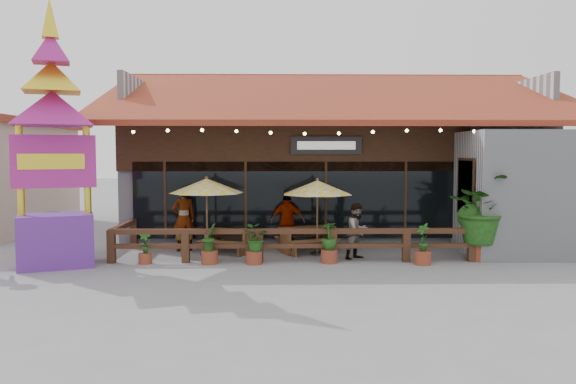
{
  "coord_description": "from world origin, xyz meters",
  "views": [
    {
      "loc": [
        -2.02,
        -15.58,
        2.97
      ],
      "look_at": [
        -1.69,
        1.5,
        1.78
      ],
      "focal_mm": 35.0,
      "sensor_mm": 36.0,
      "label": 1
    }
  ],
  "objects_px": {
    "umbrella_left": "(207,186)",
    "umbrella_right": "(317,188)",
    "tropical_plant": "(480,211)",
    "picnic_table_right": "(307,236)",
    "picnic_table_left": "(229,237)",
    "thai_sign_tower": "(53,115)"
  },
  "relations": [
    {
      "from": "umbrella_left",
      "to": "umbrella_right",
      "type": "bearing_deg",
      "value": -0.01
    },
    {
      "from": "umbrella_right",
      "to": "tropical_plant",
      "type": "bearing_deg",
      "value": -12.63
    },
    {
      "from": "umbrella_right",
      "to": "picnic_table_right",
      "type": "distance_m",
      "value": 1.51
    },
    {
      "from": "picnic_table_left",
      "to": "umbrella_right",
      "type": "bearing_deg",
      "value": -7.15
    },
    {
      "from": "picnic_table_right",
      "to": "thai_sign_tower",
      "type": "distance_m",
      "value": 7.73
    },
    {
      "from": "umbrella_left",
      "to": "picnic_table_left",
      "type": "xyz_separation_m",
      "value": [
        0.61,
        0.33,
        -1.54
      ]
    },
    {
      "from": "umbrella_left",
      "to": "thai_sign_tower",
      "type": "relative_size",
      "value": 0.34
    },
    {
      "from": "umbrella_right",
      "to": "tropical_plant",
      "type": "xyz_separation_m",
      "value": [
        4.43,
        -0.99,
        -0.58
      ]
    },
    {
      "from": "umbrella_right",
      "to": "tropical_plant",
      "type": "relative_size",
      "value": 1.14
    },
    {
      "from": "picnic_table_left",
      "to": "tropical_plant",
      "type": "distance_m",
      "value": 7.21
    },
    {
      "from": "tropical_plant",
      "to": "picnic_table_right",
      "type": "bearing_deg",
      "value": 164.54
    },
    {
      "from": "umbrella_left",
      "to": "tropical_plant",
      "type": "relative_size",
      "value": 1.06
    },
    {
      "from": "umbrella_right",
      "to": "thai_sign_tower",
      "type": "distance_m",
      "value": 7.4
    },
    {
      "from": "umbrella_right",
      "to": "tropical_plant",
      "type": "distance_m",
      "value": 4.57
    },
    {
      "from": "umbrella_left",
      "to": "picnic_table_right",
      "type": "height_order",
      "value": "umbrella_left"
    },
    {
      "from": "umbrella_left",
      "to": "umbrella_right",
      "type": "xyz_separation_m",
      "value": [
        3.21,
        -0.0,
        -0.05
      ]
    },
    {
      "from": "umbrella_left",
      "to": "umbrella_right",
      "type": "height_order",
      "value": "umbrella_left"
    },
    {
      "from": "umbrella_left",
      "to": "picnic_table_left",
      "type": "height_order",
      "value": "umbrella_left"
    },
    {
      "from": "picnic_table_right",
      "to": "tropical_plant",
      "type": "xyz_separation_m",
      "value": [
        4.71,
        -1.3,
        0.86
      ]
    },
    {
      "from": "umbrella_right",
      "to": "picnic_table_left",
      "type": "bearing_deg",
      "value": 172.85
    },
    {
      "from": "umbrella_left",
      "to": "umbrella_right",
      "type": "relative_size",
      "value": 0.94
    },
    {
      "from": "umbrella_right",
      "to": "umbrella_left",
      "type": "bearing_deg",
      "value": 179.99
    }
  ]
}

